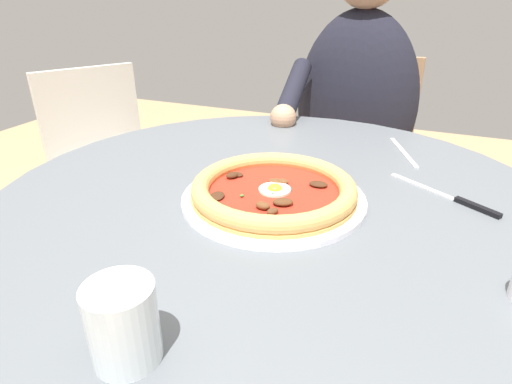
% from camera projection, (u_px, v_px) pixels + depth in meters
% --- Properties ---
extents(dining_table, '(1.01, 1.01, 0.74)m').
position_uv_depth(dining_table, '(275.00, 247.00, 0.81)').
color(dining_table, '#565B60').
rests_on(dining_table, ground).
extents(pizza_on_plate, '(0.32, 0.32, 0.04)m').
position_uv_depth(pizza_on_plate, '(274.00, 191.00, 0.72)').
color(pizza_on_plate, white).
rests_on(pizza_on_plate, dining_table).
extents(water_glass, '(0.07, 0.07, 0.09)m').
position_uv_depth(water_glass, '(124.00, 328.00, 0.41)').
color(water_glass, silver).
rests_on(water_glass, dining_table).
extents(steak_knife, '(0.12, 0.18, 0.01)m').
position_uv_depth(steak_knife, '(458.00, 200.00, 0.72)').
color(steak_knife, silver).
rests_on(steak_knife, dining_table).
extents(fork_utensil, '(0.18, 0.08, 0.00)m').
position_uv_depth(fork_utensil, '(403.00, 152.00, 0.94)').
color(fork_utensil, '#BCBCC1').
rests_on(fork_utensil, dining_table).
extents(diner_person, '(0.49, 0.38, 1.20)m').
position_uv_depth(diner_person, '(349.00, 163.00, 1.43)').
color(diner_person, '#282833').
rests_on(diner_person, ground).
extents(cafe_chair_diner, '(0.40, 0.40, 0.86)m').
position_uv_depth(cafe_chair_diner, '(357.00, 155.00, 1.55)').
color(cafe_chair_diner, '#957050').
rests_on(cafe_chair_diner, ground).
extents(cafe_chair_spare_near, '(0.56, 0.56, 0.81)m').
position_uv_depth(cafe_chair_spare_near, '(106.00, 158.00, 1.58)').
color(cafe_chair_spare_near, beige).
rests_on(cafe_chair_spare_near, ground).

